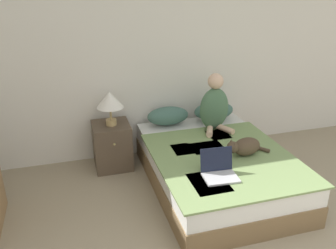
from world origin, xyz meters
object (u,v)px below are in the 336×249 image
object	(u,v)px
table_lamp	(110,101)
person_sitting	(215,106)
pillow_near	(168,116)
nightstand	(112,145)
bed	(216,168)
cat_tabby	(245,147)
laptop_open	(219,171)
pillow_far	(214,111)

from	to	relation	value
table_lamp	person_sitting	bearing A→B (deg)	-10.50
pillow_near	nightstand	xyz separation A→B (m)	(-0.71, -0.06, -0.28)
person_sitting	nightstand	size ratio (longest dim) A/B	1.24
table_lamp	bed	bearing A→B (deg)	-36.11
cat_tabby	nightstand	distance (m)	1.58
bed	cat_tabby	distance (m)	0.44
pillow_near	laptop_open	distance (m)	1.32
bed	cat_tabby	xyz separation A→B (m)	(0.22, -0.20, 0.32)
pillow_far	laptop_open	xyz separation A→B (m)	(-0.51, -1.32, -0.06)
nightstand	table_lamp	distance (m)	0.57
cat_tabby	nightstand	size ratio (longest dim) A/B	0.90
pillow_near	pillow_far	bearing A→B (deg)	0.00
person_sitting	cat_tabby	world-z (taller)	person_sitting
bed	nightstand	world-z (taller)	nightstand
pillow_far	table_lamp	world-z (taller)	table_lamp
pillow_far	person_sitting	xyz separation A→B (m)	(-0.13, -0.29, 0.18)
bed	table_lamp	world-z (taller)	table_lamp
person_sitting	pillow_far	bearing A→B (deg)	66.69
laptop_open	table_lamp	distance (m)	1.52
laptop_open	table_lamp	xyz separation A→B (m)	(-0.81, 1.24, 0.35)
nightstand	table_lamp	bearing A→B (deg)	-68.33
nightstand	pillow_far	bearing A→B (deg)	2.43
cat_tabby	pillow_far	bearing A→B (deg)	-103.25
bed	table_lamp	xyz separation A→B (m)	(-1.01, 0.74, 0.62)
bed	person_sitting	distance (m)	0.75
pillow_far	table_lamp	bearing A→B (deg)	-176.84
cat_tabby	table_lamp	world-z (taller)	table_lamp
pillow_near	pillow_far	xyz separation A→B (m)	(0.61, 0.00, 0.00)
person_sitting	table_lamp	distance (m)	1.22
bed	pillow_far	size ratio (longest dim) A/B	3.76
bed	laptop_open	distance (m)	0.61
table_lamp	pillow_far	bearing A→B (deg)	3.16
pillow_near	table_lamp	size ratio (longest dim) A/B	1.29
bed	laptop_open	size ratio (longest dim) A/B	5.99
person_sitting	laptop_open	bearing A→B (deg)	-110.50
laptop_open	pillow_near	bearing A→B (deg)	98.14
pillow_far	person_sitting	size ratio (longest dim) A/B	0.76
pillow_near	nightstand	distance (m)	0.77
bed	person_sitting	xyz separation A→B (m)	(0.18, 0.52, 0.51)
person_sitting	pillow_near	bearing A→B (deg)	148.80
bed	laptop_open	bearing A→B (deg)	-111.86
bed	cat_tabby	size ratio (longest dim) A/B	3.91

